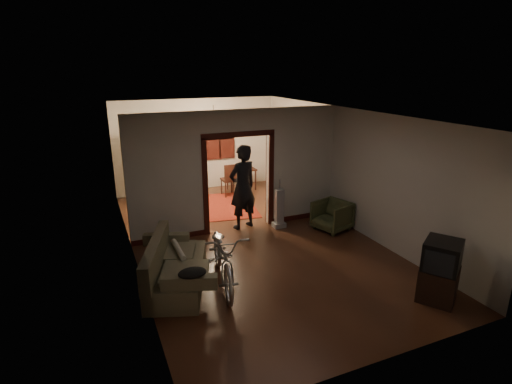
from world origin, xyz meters
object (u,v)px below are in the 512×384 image
person (243,187)px  locker (155,166)px  bicycle (223,255)px  desk (241,180)px  armchair (332,216)px  sofa (177,262)px

person → locker: size_ratio=1.04×
bicycle → person: size_ratio=1.01×
bicycle → desk: (2.35, 5.16, -0.21)m
bicycle → armchair: 3.41m
person → desk: person is taller
armchair → desk: size_ratio=0.86×
armchair → desk: armchair is taller
person → desk: size_ratio=2.28×
sofa → armchair: (3.90, 1.05, -0.10)m
desk → bicycle: bearing=-115.0°
armchair → locker: bearing=-157.1°
sofa → desk: (3.12, 4.90, -0.12)m
sofa → armchair: bearing=34.9°
person → bicycle: bearing=44.3°
sofa → bicycle: size_ratio=0.95×
person → locker: 3.45m
sofa → desk: size_ratio=2.20×
bicycle → locker: size_ratio=1.06×
armchair → person: bearing=-134.2°
armchair → desk: (-0.79, 3.85, -0.02)m
locker → desk: size_ratio=2.19×
armchair → desk: bearing=174.7°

